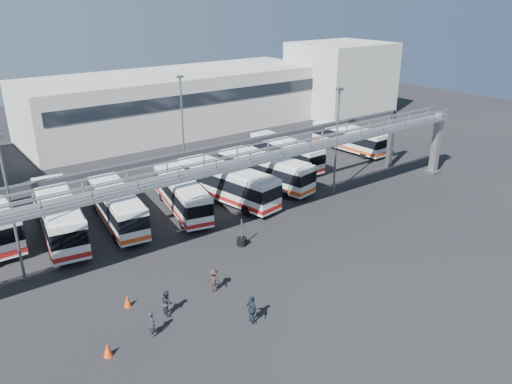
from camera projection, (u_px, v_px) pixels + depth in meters
ground at (284, 259)px, 36.53m from camera, size 140.00×140.00×0.00m
gantry at (237, 167)px, 38.86m from camera, size 51.40×5.15×7.10m
warehouse at (178, 101)px, 70.03m from camera, size 42.00×14.00×8.00m
building_right at (341, 78)px, 79.39m from camera, size 14.00×12.00×11.00m
light_pole_left at (10, 204)px, 31.51m from camera, size 0.70×0.35×10.21m
light_pole_mid at (337, 137)px, 46.27m from camera, size 0.70×0.35×10.21m
light_pole_back at (182, 118)px, 53.03m from camera, size 0.70×0.35×10.21m
bus_2 at (59, 214)px, 39.20m from camera, size 4.33×11.76×3.49m
bus_3 at (117, 205)px, 41.42m from camera, size 3.72×10.71×3.19m
bus_4 at (182, 193)px, 43.88m from camera, size 4.38×10.44×3.09m
bus_5 at (227, 182)px, 45.95m from camera, size 4.55×11.46×3.39m
bus_6 at (265, 170)px, 49.54m from camera, size 4.64×11.00×3.26m
bus_7 at (286, 152)px, 55.42m from camera, size 2.50×10.21×3.09m
bus_9 at (349, 138)px, 60.88m from camera, size 2.97×10.20×3.06m
pedestrian_a at (152, 324)px, 28.06m from camera, size 0.40×0.59×1.57m
pedestrian_b at (167, 303)px, 29.92m from camera, size 0.62×0.79×1.61m
pedestrian_c at (214, 280)px, 32.31m from camera, size 1.13×1.15×1.59m
pedestrian_d at (252, 310)px, 29.08m from camera, size 0.55×1.12×1.84m
cone_left at (108, 350)px, 26.59m from camera, size 0.61×0.61×0.80m
cone_right at (127, 301)px, 30.83m from camera, size 0.57×0.57×0.76m
tire_stack at (242, 241)px, 38.36m from camera, size 0.77×0.77×2.19m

